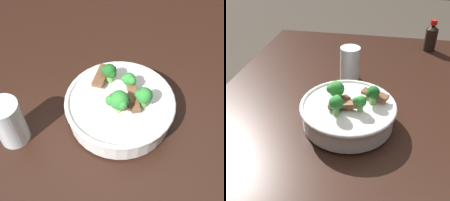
{
  "view_description": "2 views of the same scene",
  "coord_description": "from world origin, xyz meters",
  "views": [
    {
      "loc": [
        0.06,
        0.48,
        1.38
      ],
      "look_at": [
        0.01,
        0.06,
        0.85
      ],
      "focal_mm": 44.65,
      "sensor_mm": 36.0,
      "label": 1
    },
    {
      "loc": [
        -0.57,
        -0.0,
        1.28
      ],
      "look_at": [
        0.03,
        0.11,
        0.86
      ],
      "focal_mm": 42.12,
      "sensor_mm": 36.0,
      "label": 2
    }
  ],
  "objects": [
    {
      "name": "ground",
      "position": [
        0.0,
        0.0,
        0.0
      ],
      "size": [
        10.0,
        10.0,
        0.0
      ],
      "primitive_type": "plane",
      "color": "#4C4238"
    },
    {
      "name": "rice_bowl",
      "position": [
        -0.01,
        0.08,
        0.86
      ],
      "size": [
        0.26,
        0.26,
        0.13
      ],
      "color": "white",
      "rests_on": "dining_table"
    },
    {
      "name": "drinking_glass",
      "position": [
        0.24,
        0.11,
        0.86
      ],
      "size": [
        0.07,
        0.07,
        0.12
      ],
      "color": "white",
      "rests_on": "dining_table"
    },
    {
      "name": "dining_table",
      "position": [
        0.0,
        0.0,
        0.68
      ],
      "size": [
        1.37,
        1.04,
        0.81
      ],
      "color": "black",
      "rests_on": "ground"
    }
  ]
}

